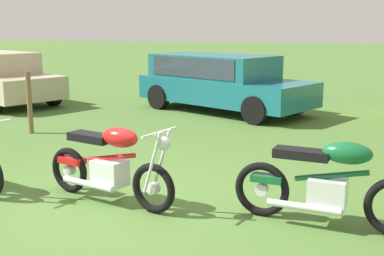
% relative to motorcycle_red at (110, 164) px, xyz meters
% --- Properties ---
extents(ground_plane, '(120.00, 120.00, 0.00)m').
position_rel_motorcycle_red_xyz_m(ground_plane, '(0.08, -0.05, -0.49)').
color(ground_plane, '#476B2D').
extents(motorcycle_red, '(1.92, 0.89, 1.02)m').
position_rel_motorcycle_red_xyz_m(motorcycle_red, '(0.00, 0.00, 0.00)').
color(motorcycle_red, black).
rests_on(motorcycle_red, ground).
extents(motorcycle_green, '(2.06, 0.67, 1.02)m').
position_rel_motorcycle_red_xyz_m(motorcycle_green, '(2.60, -0.07, -0.00)').
color(motorcycle_green, black).
rests_on(motorcycle_green, ground).
extents(car_teal, '(4.84, 3.70, 1.43)m').
position_rel_motorcycle_red_xyz_m(car_teal, '(-0.14, 7.00, 0.35)').
color(car_teal, '#19606B').
rests_on(car_teal, ground).
extents(fence_post_wooden, '(0.10, 0.10, 1.26)m').
position_rel_motorcycle_red_xyz_m(fence_post_wooden, '(-3.27, 3.31, 0.14)').
color(fence_post_wooden, brown).
rests_on(fence_post_wooden, ground).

